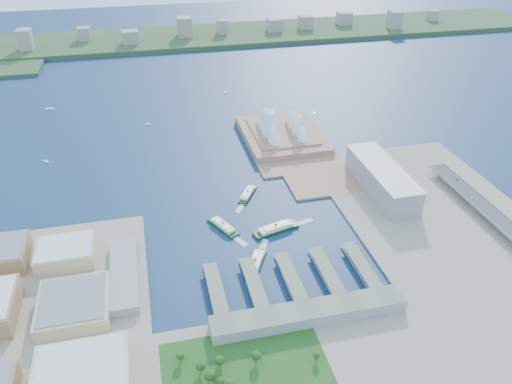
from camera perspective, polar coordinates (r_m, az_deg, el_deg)
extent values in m
plane|color=#0E2141|center=(616.33, 0.69, -5.85)|extent=(3000.00, 3000.00, 0.00)
cube|color=gray|center=(540.70, -23.96, -15.58)|extent=(220.00, 390.00, 3.00)
cube|color=gray|center=(472.75, 7.28, -20.87)|extent=(720.00, 180.00, 3.00)
cube|color=gray|center=(670.23, 22.21, -4.96)|extent=(240.00, 500.00, 3.00)
cube|color=#946E51|center=(854.77, 3.49, 5.62)|extent=(135.00, 220.00, 3.00)
cube|color=#2D4926|center=(1505.37, -8.77, 17.03)|extent=(2200.00, 260.00, 12.00)
cube|color=gray|center=(729.59, 14.17, 1.49)|extent=(45.00, 155.00, 35.00)
cube|color=gray|center=(516.84, 6.08, -13.66)|extent=(200.00, 28.00, 12.00)
imported|color=slate|center=(771.60, 22.01, 1.33)|extent=(1.74, 4.29, 1.25)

